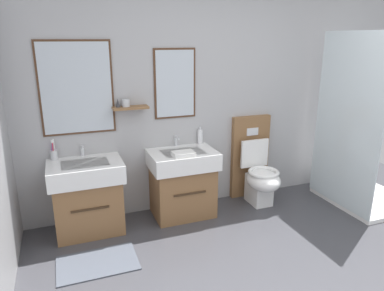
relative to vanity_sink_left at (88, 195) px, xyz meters
name	(u,v)px	position (x,y,z in m)	size (l,w,h in m)	color
wall_back	(218,84)	(1.53, 0.28, 0.99)	(4.63, 0.27, 2.75)	#A8A8AA
bath_mat	(98,263)	(0.00, -0.61, -0.38)	(0.68, 0.44, 0.01)	#474C56
vanity_sink_left	(88,195)	(0.00, 0.00, 0.00)	(0.70, 0.52, 0.73)	brown
tap_on_left_sink	(82,149)	(0.00, 0.19, 0.42)	(0.03, 0.13, 0.11)	silver
vanity_sink_right	(182,181)	(0.99, 0.00, 0.00)	(0.70, 0.52, 0.73)	brown
tap_on_right_sink	(176,140)	(0.99, 0.19, 0.42)	(0.03, 0.13, 0.11)	silver
toilet	(256,171)	(1.92, 0.02, -0.01)	(0.48, 0.62, 1.00)	brown
toothbrush_cup	(54,154)	(-0.27, 0.18, 0.41)	(0.07, 0.07, 0.21)	silver
soap_dispenser	(200,136)	(1.27, 0.19, 0.43)	(0.06, 0.06, 0.20)	white
folded_hand_towel	(184,154)	(0.95, -0.16, 0.37)	(0.22, 0.16, 0.04)	white
shower_tray	(359,170)	(2.99, -0.47, 0.03)	(0.91, 0.95, 1.95)	white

